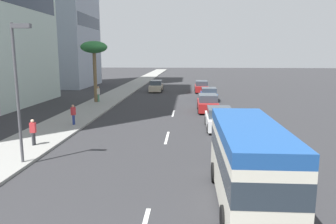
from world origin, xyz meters
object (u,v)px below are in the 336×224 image
Objects in this scene: car_second at (219,119)px; minibus_lead at (248,161)px; pedestrian_near_lamp at (33,131)px; palm_tree at (94,49)px; car_sixth at (208,103)px; pedestrian_mid_block at (98,93)px; street_lamp at (18,78)px; car_fifth at (209,94)px; car_third at (156,86)px; pedestrian_by_tree at (73,114)px; car_fourth at (201,87)px.

minibus_lead is at bearing 179.44° from car_second.
minibus_lead reaches higher than car_second.
palm_tree is at bearing 91.64° from pedestrian_near_lamp.
car_sixth is 2.56× the size of pedestrian_mid_block.
palm_tree is (24.25, 12.59, 4.37)m from minibus_lead.
pedestrian_mid_block is 0.26× the size of street_lamp.
car_fifth is at bearing -77.38° from palm_tree.
pedestrian_near_lamp is 18.42m from palm_tree.
car_third is at bearing 21.58° from car_sixth.
minibus_lead is 16.39m from pedestrian_by_tree.
street_lamp reaches higher than car_sixth.
pedestrian_mid_block reaches higher than car_second.
car_second is 10.99m from pedestrian_by_tree.
street_lamp is (-32.07, 9.99, 3.51)m from car_fourth.
minibus_lead is 4.50× the size of pedestrian_by_tree.
car_sixth is at bearing 21.58° from car_third.
pedestrian_mid_block is at bearing 26.85° from minibus_lead.
pedestrian_near_lamp is (6.57, 11.24, -0.65)m from minibus_lead.
pedestrian_by_tree is (-23.39, 10.61, 0.19)m from car_fourth.
car_sixth is at bearing 3.23° from car_second.
street_lamp reaches higher than car_second.
car_second is (12.14, -0.12, -0.87)m from minibus_lead.
car_third is 1.06× the size of car_sixth.
street_lamp is (3.57, 10.25, 2.66)m from minibus_lead.
pedestrian_by_tree reaches higher than car_third.
car_fifth is (-9.11, -7.19, -0.05)m from car_third.
car_third is 1.14× the size of car_fifth.
minibus_lead is 19.53m from car_sixth.
minibus_lead is 36.90m from car_third.
car_sixth reaches higher than car_second.
car_fifth is (-8.51, -0.53, -0.06)m from car_fourth.
pedestrian_near_lamp is at bearing 6.62° from pedestrian_mid_block.
car_fourth is 2.93× the size of pedestrian_near_lamp.
pedestrian_near_lamp is 4.58m from street_lamp.
pedestrian_near_lamp reaches higher than car_sixth.
palm_tree is at bearing 132.74° from car_fourth.
pedestrian_by_tree is at bearing 155.60° from car_fourth.
minibus_lead is at bearing 10.80° from car_third.
pedestrian_by_tree is at bearing 124.45° from car_sixth.
pedestrian_mid_block is at bearing 5.66° from street_lamp.
pedestrian_mid_block is 21.08m from street_lamp.
car_second is at bearing -57.90° from pedestrian_by_tree.
pedestrian_by_tree is (-23.99, 3.96, 0.21)m from car_third.
pedestrian_near_lamp is (-29.67, 4.33, 0.21)m from car_third.
minibus_lead reaches higher than pedestrian_by_tree.
car_sixth is at bearing -31.98° from street_lamp.
car_sixth is (19.51, 0.30, -0.85)m from minibus_lead.
street_lamp is at bearing 70.81° from minibus_lead.
car_fifth is at bearing -24.06° from street_lamp.
car_second is at bearing 179.41° from car_fifth.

